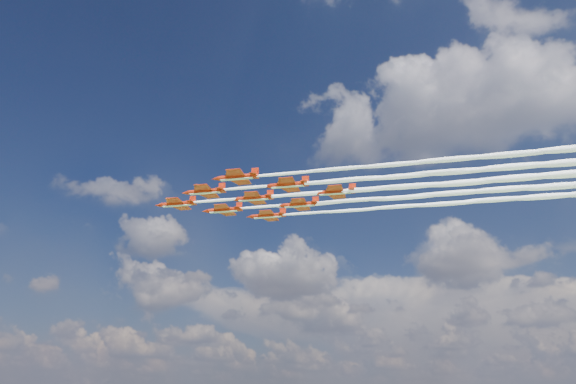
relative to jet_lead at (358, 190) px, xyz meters
name	(u,v)px	position (x,y,z in m)	size (l,w,h in m)	color
jet_lead	(358,190)	(0.00, 0.00, 0.00)	(100.79, 36.32, 2.89)	red
jet_row2_port	(401,176)	(12.50, -3.80, 0.00)	(100.79, 36.32, 2.89)	red
jet_row2_starb	(402,197)	(7.92, 10.39, 0.00)	(100.79, 36.32, 2.89)	red
jet_row3_port	(449,159)	(24.99, -7.61, 0.00)	(100.79, 36.32, 2.89)	red
jet_row3_centre	(446,184)	(20.42, 6.58, 0.00)	(100.79, 36.32, 2.89)	red
jet_row3_starb	(444,203)	(15.85, 20.77, 0.00)	(100.79, 36.32, 2.89)	red
jet_row4_port	(496,168)	(32.92, 2.78, 0.00)	(100.79, 36.32, 2.89)	red
jet_row4_starb	(489,191)	(28.35, 16.97, 0.00)	(100.79, 36.32, 2.89)	red
jet_tail	(540,176)	(40.84, 13.16, 0.00)	(100.79, 36.32, 2.89)	red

